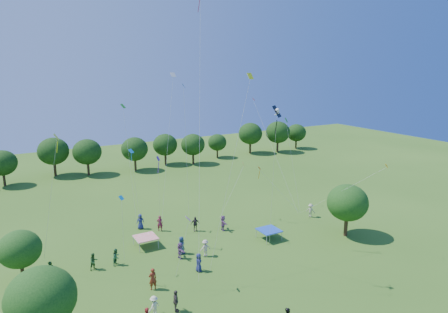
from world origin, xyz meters
TOP-DOWN VIEW (x-y plane):
  - near_tree_west at (-15.05, 11.63)m, footprint 4.54×4.54m
  - near_tree_north at (-15.85, 21.85)m, footprint 3.63×3.63m
  - near_tree_east at (16.00, 14.85)m, footprint 4.47×4.47m
  - treeline at (-1.73, 55.43)m, footprint 88.01×8.77m
  - tent_red_stripe at (-4.24, 23.09)m, footprint 2.20×2.20m
  - tent_blue at (8.04, 18.29)m, footprint 2.20×2.20m
  - crowd_person_0 at (-1.64, 19.77)m, footprint 0.58×0.94m
  - crowd_person_1 at (-1.50, 26.25)m, footprint 0.81×0.69m
  - crowd_person_2 at (-7.94, 20.68)m, footprint 0.89×0.88m
  - crowd_person_3 at (-7.53, 11.39)m, footprint 1.16×0.89m
  - crowd_person_4 at (-5.91, 11.04)m, footprint 0.77×1.14m
  - crowd_person_5 at (-2.17, 18.90)m, footprint 0.62×1.56m
  - crowd_person_6 at (-3.26, 27.88)m, footprint 0.97×0.66m
  - crowd_person_7 at (-6.38, 14.92)m, footprint 0.74×0.50m
  - crowd_person_8 at (-9.99, 20.82)m, footprint 0.90×0.67m
  - crowd_person_9 at (16.40, 21.07)m, footprint 1.01×1.22m
  - crowd_person_10 at (1.98, 24.20)m, footprint 1.08×0.64m
  - crowd_person_11 at (4.86, 22.83)m, footprint 0.88×1.75m
  - crowd_person_12 at (-1.68, 15.77)m, footprint 0.60×0.92m
  - crowd_person_14 at (-13.64, 21.17)m, footprint 0.80×0.84m
  - crowd_person_15 at (0.22, 18.16)m, footprint 1.15×0.59m
  - pirate_kite at (3.26, 11.15)m, footprint 2.61×3.85m
  - red_high_kite at (0.40, 19.05)m, footprint 5.05×9.00m
  - small_kite_0 at (13.08, 26.44)m, footprint 1.07×8.96m
  - small_kite_1 at (14.91, 12.85)m, footprint 1.58×10.56m
  - small_kite_2 at (0.18, 11.84)m, footprint 2.98×2.06m
  - small_kite_3 at (13.41, 22.20)m, footprint 1.24×2.43m
  - small_kite_4 at (0.46, 22.97)m, footprint 0.77×0.82m
  - small_kite_5 at (-3.64, 13.70)m, footprint 1.51×0.65m
  - small_kite_6 at (0.67, 27.35)m, footprint 3.25×2.85m
  - small_kite_7 at (-7.62, 18.79)m, footprint 0.54×0.52m
  - small_kite_8 at (8.34, 24.68)m, footprint 4.39×1.84m
  - small_kite_9 at (10.54, 22.64)m, footprint 4.40×2.86m
  - small_kite_10 at (-12.56, 20.26)m, footprint 1.98×2.84m
  - small_kite_11 at (-4.30, 28.19)m, footprint 0.72×3.26m
  - small_kite_12 at (-5.23, 22.93)m, footprint 1.95×3.90m
  - small_kite_13 at (-2.69, 22.74)m, footprint 1.07×2.86m

SIDE VIEW (x-z plane):
  - crowd_person_14 at x=-13.64m, z-range 0.00..1.53m
  - crowd_person_3 at x=-7.53m, z-range 0.00..1.62m
  - crowd_person_8 at x=-9.99m, z-range 0.00..1.63m
  - crowd_person_5 at x=-2.17m, z-range 0.00..1.64m
  - crowd_person_2 at x=-7.94m, z-range 0.00..1.64m
  - crowd_person_15 at x=0.22m, z-range 0.00..1.71m
  - crowd_person_9 at x=16.40m, z-range 0.00..1.72m
  - crowd_person_10 at x=1.98m, z-range 0.00..1.73m
  - crowd_person_12 at x=-1.68m, z-range 0.00..1.73m
  - crowd_person_4 at x=-5.91m, z-range 0.00..1.78m
  - crowd_person_11 at x=4.86m, z-range 0.00..1.79m
  - crowd_person_6 at x=-3.26m, z-range 0.00..1.79m
  - crowd_person_0 at x=-1.64m, z-range 0.00..1.81m
  - crowd_person_1 at x=-1.50m, z-range 0.00..1.85m
  - crowd_person_7 at x=-6.38m, z-range 0.00..1.93m
  - tent_red_stripe at x=-4.24m, z-range 0.49..1.59m
  - tent_blue at x=8.04m, z-range 0.49..1.59m
  - near_tree_north at x=-15.85m, z-range 0.68..5.33m
  - near_tree_west at x=-15.05m, z-range 0.81..6.53m
  - near_tree_east at x=16.00m, z-range 0.92..6.80m
  - treeline at x=-1.73m, z-range 0.70..7.48m
  - small_kite_9 at x=10.54m, z-range 2.91..8.48m
  - small_kite_5 at x=-3.64m, z-range 3.17..8.30m
  - small_kite_8 at x=8.34m, z-range 3.24..9.10m
  - small_kite_7 at x=-7.62m, z-range 3.21..9.28m
  - small_kite_1 at x=14.91m, z-range 2.78..10.87m
  - small_kite_13 at x=-2.69m, z-range 3.88..12.25m
  - small_kite_12 at x=-5.23m, z-range 4.05..13.45m
  - small_kite_3 at x=13.41m, z-range 4.79..15.98m
  - small_kite_0 at x=13.08m, z-range 3.91..17.01m
  - small_kite_10 at x=-12.56m, z-range 5.01..16.82m
  - small_kite_11 at x=-4.30m, z-range 5.31..18.44m
  - small_kite_4 at x=0.46m, z-range 5.24..20.66m
  - small_kite_2 at x=0.18m, z-range 5.37..22.01m
  - small_kite_6 at x=0.67m, z-range 5.75..22.19m
  - pirate_kite at x=3.26m, z-range 7.50..21.56m
  - red_high_kite at x=0.40m, z-range 8.67..34.48m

